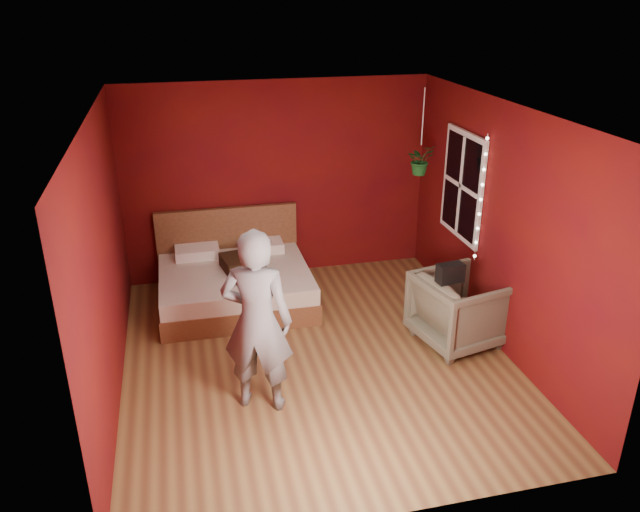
# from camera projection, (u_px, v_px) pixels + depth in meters

# --- Properties ---
(floor) EXTENTS (4.50, 4.50, 0.00)m
(floor) POSITION_uv_depth(u_px,v_px,m) (316.00, 357.00, 6.67)
(floor) COLOR brown
(floor) RESTS_ON ground
(room_walls) EXTENTS (4.04, 4.54, 2.62)m
(room_walls) POSITION_uv_depth(u_px,v_px,m) (316.00, 208.00, 6.00)
(room_walls) COLOR #62110A
(room_walls) RESTS_ON ground
(window) EXTENTS (0.05, 0.97, 1.27)m
(window) POSITION_uv_depth(u_px,v_px,m) (462.00, 186.00, 7.29)
(window) COLOR white
(window) RESTS_ON room_walls
(fairy_lights) EXTENTS (0.04, 0.04, 1.45)m
(fairy_lights) POSITION_uv_depth(u_px,v_px,m) (481.00, 200.00, 6.82)
(fairy_lights) COLOR silver
(fairy_lights) RESTS_ON room_walls
(bed) EXTENTS (1.84, 1.56, 1.01)m
(bed) POSITION_uv_depth(u_px,v_px,m) (234.00, 282.00, 7.76)
(bed) COLOR brown
(bed) RESTS_ON ground
(person) EXTENTS (0.76, 0.63, 1.78)m
(person) POSITION_uv_depth(u_px,v_px,m) (257.00, 322.00, 5.57)
(person) COLOR slate
(person) RESTS_ON ground
(armchair) EXTENTS (1.05, 1.03, 0.80)m
(armchair) POSITION_uv_depth(u_px,v_px,m) (459.00, 309.00, 6.81)
(armchair) COLOR #6C6C55
(armchair) RESTS_ON ground
(handbag) EXTENTS (0.30, 0.18, 0.20)m
(handbag) POSITION_uv_depth(u_px,v_px,m) (450.00, 273.00, 6.49)
(handbag) COLOR black
(handbag) RESTS_ON armchair
(throw_pillow) EXTENTS (0.54, 0.54, 0.16)m
(throw_pillow) POSITION_uv_depth(u_px,v_px,m) (242.00, 263.00, 7.61)
(throw_pillow) COLOR black
(throw_pillow) RESTS_ON bed
(hanging_plant) EXTENTS (0.38, 0.35, 1.01)m
(hanging_plant) POSITION_uv_depth(u_px,v_px,m) (420.00, 160.00, 7.33)
(hanging_plant) COLOR silver
(hanging_plant) RESTS_ON room_walls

